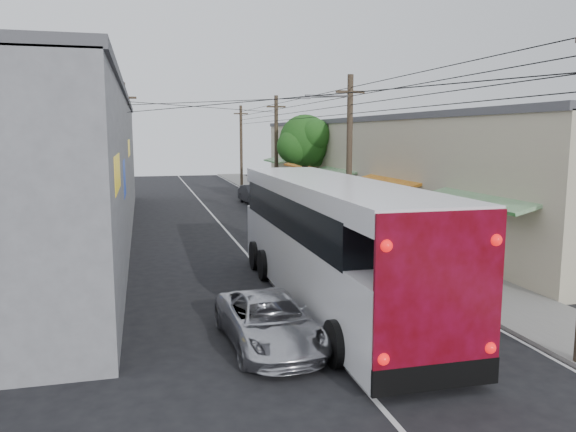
{
  "coord_description": "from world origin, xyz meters",
  "views": [
    {
      "loc": [
        -4.32,
        -12.13,
        5.27
      ],
      "look_at": [
        1.1,
        8.78,
        2.09
      ],
      "focal_mm": 35.0,
      "sensor_mm": 36.0,
      "label": 1
    }
  ],
  "objects_px": {
    "parked_suv": "(305,218)",
    "pedestrian_far": "(385,232)",
    "parked_car_far": "(254,194)",
    "pedestrian_near": "(392,223)",
    "coach_bus": "(329,240)",
    "parked_car_mid": "(272,203)",
    "jeepney": "(269,322)"
  },
  "relations": [
    {
      "from": "coach_bus",
      "to": "parked_suv",
      "type": "height_order",
      "value": "coach_bus"
    },
    {
      "from": "jeepney",
      "to": "parked_car_mid",
      "type": "distance_m",
      "value": 22.95
    },
    {
      "from": "coach_bus",
      "to": "parked_car_mid",
      "type": "distance_m",
      "value": 19.45
    },
    {
      "from": "parked_car_far",
      "to": "jeepney",
      "type": "bearing_deg",
      "value": -105.7
    },
    {
      "from": "parked_suv",
      "to": "pedestrian_near",
      "type": "relative_size",
      "value": 4.08
    },
    {
      "from": "jeepney",
      "to": "parked_suv",
      "type": "distance_m",
      "value": 15.62
    },
    {
      "from": "jeepney",
      "to": "pedestrian_near",
      "type": "xyz_separation_m",
      "value": [
        9.0,
        12.26,
        0.25
      ]
    },
    {
      "from": "parked_car_far",
      "to": "pedestrian_far",
      "type": "distance_m",
      "value": 19.35
    },
    {
      "from": "coach_bus",
      "to": "jeepney",
      "type": "bearing_deg",
      "value": -129.65
    },
    {
      "from": "parked_suv",
      "to": "pedestrian_far",
      "type": "xyz_separation_m",
      "value": [
        2.05,
        -5.55,
        0.11
      ]
    },
    {
      "from": "jeepney",
      "to": "parked_suv",
      "type": "xyz_separation_m",
      "value": [
        5.2,
        14.73,
        0.26
      ]
    },
    {
      "from": "parked_car_far",
      "to": "pedestrian_far",
      "type": "xyz_separation_m",
      "value": [
        2.05,
        -19.24,
        0.3
      ]
    },
    {
      "from": "parked_suv",
      "to": "pedestrian_near",
      "type": "height_order",
      "value": "parked_suv"
    },
    {
      "from": "parked_suv",
      "to": "parked_car_mid",
      "type": "distance_m",
      "value": 7.62
    },
    {
      "from": "coach_bus",
      "to": "pedestrian_far",
      "type": "distance_m",
      "value": 7.7
    },
    {
      "from": "parked_car_mid",
      "to": "pedestrian_near",
      "type": "xyz_separation_m",
      "value": [
        3.8,
        -10.09,
        0.09
      ]
    },
    {
      "from": "pedestrian_near",
      "to": "pedestrian_far",
      "type": "xyz_separation_m",
      "value": [
        -1.75,
        -3.08,
        0.13
      ]
    },
    {
      "from": "pedestrian_near",
      "to": "parked_car_far",
      "type": "bearing_deg",
      "value": -84.96
    },
    {
      "from": "parked_suv",
      "to": "parked_car_mid",
      "type": "relative_size",
      "value": 1.33
    },
    {
      "from": "jeepney",
      "to": "parked_car_mid",
      "type": "xyz_separation_m",
      "value": [
        5.2,
        22.35,
        0.16
      ]
    },
    {
      "from": "parked_suv",
      "to": "pedestrian_near",
      "type": "distance_m",
      "value": 4.53
    },
    {
      "from": "coach_bus",
      "to": "parked_car_far",
      "type": "bearing_deg",
      "value": 84.36
    },
    {
      "from": "parked_car_mid",
      "to": "parked_car_far",
      "type": "relative_size",
      "value": 1.08
    },
    {
      "from": "parked_suv",
      "to": "pedestrian_near",
      "type": "xyz_separation_m",
      "value": [
        3.8,
        -2.47,
        -0.02
      ]
    },
    {
      "from": "jeepney",
      "to": "parked_car_far",
      "type": "distance_m",
      "value": 28.89
    },
    {
      "from": "pedestrian_far",
      "to": "coach_bus",
      "type": "bearing_deg",
      "value": 49.24
    },
    {
      "from": "parked_car_mid",
      "to": "pedestrian_far",
      "type": "xyz_separation_m",
      "value": [
        2.05,
        -13.18,
        0.22
      ]
    },
    {
      "from": "jeepney",
      "to": "pedestrian_near",
      "type": "bearing_deg",
      "value": 50.85
    },
    {
      "from": "parked_car_far",
      "to": "pedestrian_far",
      "type": "bearing_deg",
      "value": -89.25
    },
    {
      "from": "jeepney",
      "to": "pedestrian_far",
      "type": "distance_m",
      "value": 11.7
    },
    {
      "from": "pedestrian_near",
      "to": "jeepney",
      "type": "bearing_deg",
      "value": 45.52
    },
    {
      "from": "parked_suv",
      "to": "parked_car_far",
      "type": "xyz_separation_m",
      "value": [
        0.0,
        13.69,
        -0.19
      ]
    }
  ]
}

